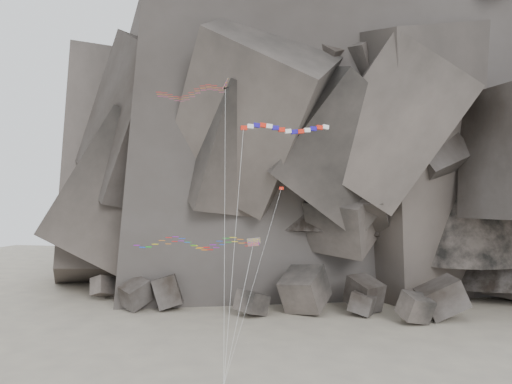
% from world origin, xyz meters
% --- Properties ---
extents(headland, '(110.00, 70.00, 84.00)m').
position_xyz_m(headland, '(0.00, 70.00, 42.00)').
color(headland, '#594F49').
rests_on(headland, ground).
extents(boulder_field, '(69.24, 16.94, 8.78)m').
position_xyz_m(boulder_field, '(-4.33, 35.75, 2.53)').
color(boulder_field, '#47423F').
rests_on(boulder_field, ground).
extents(delta_kite, '(10.38, 8.23, 32.08)m').
position_xyz_m(delta_kite, '(-9.04, 3.43, 32.10)').
color(delta_kite, red).
rests_on(delta_kite, ground).
extents(banner_kite, '(9.87, 12.49, 27.02)m').
position_xyz_m(banner_kite, '(1.73, 6.50, 28.00)').
color(banner_kite, red).
rests_on(banner_kite, ground).
extents(parafoil_kite, '(14.62, 4.18, 14.26)m').
position_xyz_m(parafoil_kite, '(-7.67, 0.28, 15.29)').
color(parafoil_kite, yellow).
rests_on(parafoil_kite, ground).
extents(pennant_kite, '(4.65, 8.24, 19.62)m').
position_xyz_m(pennant_kite, '(0.49, 2.64, 16.16)').
color(pennant_kite, red).
rests_on(pennant_kite, ground).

